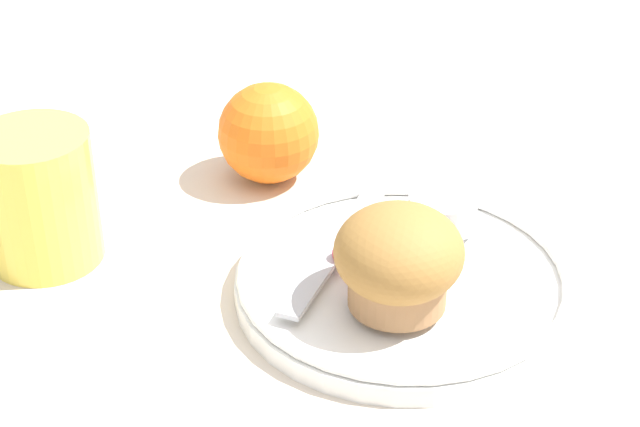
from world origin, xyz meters
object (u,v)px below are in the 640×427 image
at_px(orange_fruit, 268,133).
at_px(muffin, 399,260).
at_px(butter_knife, 345,240).
at_px(juice_glass, 39,198).

bearing_deg(orange_fruit, muffin, -104.96).
height_order(butter_knife, orange_fruit, orange_fruit).
relative_size(orange_fruit, juice_glass, 0.82).
bearing_deg(juice_glass, orange_fruit, -3.63).
bearing_deg(muffin, butter_knife, 74.80).
relative_size(butter_knife, orange_fruit, 2.10).
distance_m(butter_knife, juice_glass, 0.21).
bearing_deg(orange_fruit, butter_knife, -104.82).
distance_m(muffin, orange_fruit, 0.21).
bearing_deg(orange_fruit, juice_glass, 176.37).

